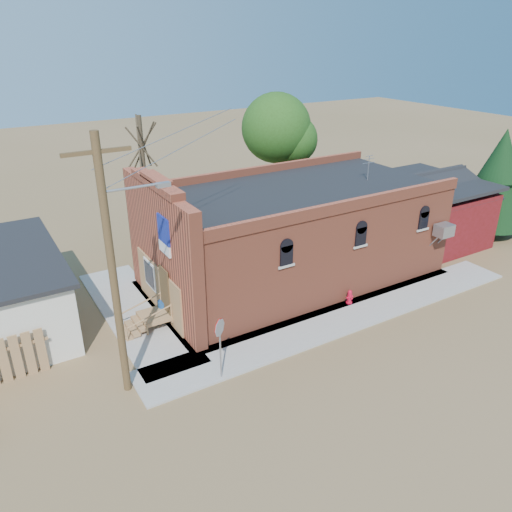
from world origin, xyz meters
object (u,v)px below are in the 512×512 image
trash_barrel (164,309)px  stop_sign (220,333)px  fire_hydrant (350,297)px  utility_pole (114,266)px  brick_bar (290,235)px

trash_barrel → stop_sign: bearing=-87.8°
fire_hydrant → utility_pole: bearing=-167.9°
utility_pole → stop_sign: 4.32m
utility_pole → trash_barrel: 6.43m
brick_bar → utility_pole: size_ratio=1.82×
stop_sign → fire_hydrant: bearing=-0.6°
brick_bar → trash_barrel: (-6.94, -0.46, -1.88)m
brick_bar → stop_sign: size_ratio=6.78×
utility_pole → stop_sign: (3.04, -1.20, -2.83)m
fire_hydrant → trash_barrel: (-7.73, 3.31, 0.05)m
brick_bar → utility_pole: 10.96m
fire_hydrant → trash_barrel: 8.40m
stop_sign → brick_bar: bearing=25.6°
brick_bar → fire_hydrant: size_ratio=24.47×
brick_bar → stop_sign: bearing=-140.9°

